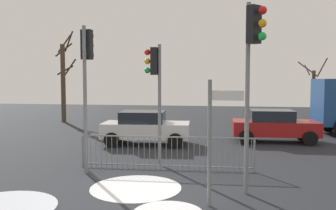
# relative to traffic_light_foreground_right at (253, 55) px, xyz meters

# --- Properties ---
(ground_plane) EXTENTS (60.00, 60.00, 0.00)m
(ground_plane) POSITION_rel_traffic_light_foreground_right_xyz_m (-2.47, -0.20, -3.46)
(ground_plane) COLOR #26282D
(traffic_light_foreground_right) EXTENTS (0.47, 0.46, 4.73)m
(traffic_light_foreground_right) POSITION_rel_traffic_light_foreground_right_xyz_m (0.00, 0.00, 0.00)
(traffic_light_foreground_right) COLOR slate
(traffic_light_foreground_right) RESTS_ON ground
(traffic_light_mid_right) EXTENTS (0.57, 0.33, 4.02)m
(traffic_light_mid_right) POSITION_rel_traffic_light_foreground_right_xyz_m (-2.94, 2.76, -0.51)
(traffic_light_mid_right) COLOR slate
(traffic_light_mid_right) RESTS_ON ground
(traffic_light_mid_left) EXTENTS (0.34, 0.57, 4.47)m
(traffic_light_mid_left) POSITION_rel_traffic_light_foreground_right_xyz_m (-4.81, 1.50, -0.18)
(traffic_light_mid_left) COLOR slate
(traffic_light_mid_left) RESTS_ON ground
(direction_sign_post) EXTENTS (0.79, 0.10, 2.87)m
(direction_sign_post) POSITION_rel_traffic_light_foreground_right_xyz_m (-0.91, -0.94, -1.85)
(direction_sign_post) COLOR slate
(direction_sign_post) RESTS_ON ground
(pedestrian_guard_railing) EXTENTS (5.55, 0.27, 1.07)m
(pedestrian_guard_railing) POSITION_rel_traffic_light_foreground_right_xyz_m (-2.47, 2.16, -2.91)
(pedestrian_guard_railing) COLOR slate
(pedestrian_guard_railing) RESTS_ON ground
(car_red_far) EXTENTS (3.85, 2.02, 1.47)m
(car_red_far) POSITION_rel_traffic_light_foreground_right_xyz_m (1.60, 7.94, -2.69)
(car_red_far) COLOR maroon
(car_red_far) RESTS_ON ground
(car_white_mid) EXTENTS (3.91, 2.14, 1.47)m
(car_white_mid) POSITION_rel_traffic_light_foreground_right_xyz_m (-4.10, 6.39, -2.69)
(car_white_mid) COLOR silver
(car_white_mid) RESTS_ON ground
(bare_tree_left) EXTENTS (2.03, 2.02, 4.44)m
(bare_tree_left) POSITION_rel_traffic_light_foreground_right_xyz_m (5.89, 19.07, -1.41)
(bare_tree_left) COLOR #473828
(bare_tree_left) RESTS_ON ground
(bare_tree_centre) EXTENTS (1.53, 0.95, 6.10)m
(bare_tree_centre) POSITION_rel_traffic_light_foreground_right_xyz_m (-11.38, 13.77, -0.56)
(bare_tree_centre) COLOR #473828
(bare_tree_centre) RESTS_ON ground
(snow_patch_kerb) EXTENTS (2.42, 2.42, 0.01)m
(snow_patch_kerb) POSITION_rel_traffic_light_foreground_right_xyz_m (-2.95, 0.11, -3.45)
(snow_patch_kerb) COLOR white
(snow_patch_kerb) RESTS_ON ground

